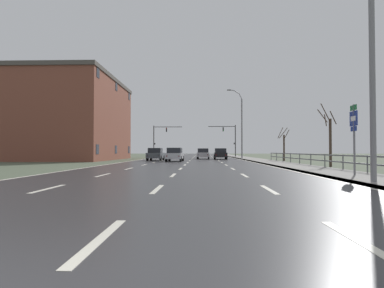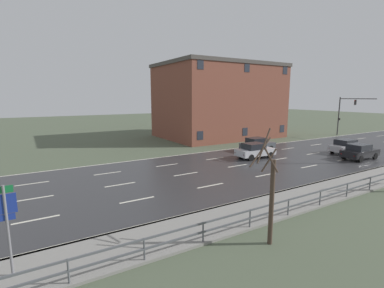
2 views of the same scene
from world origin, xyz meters
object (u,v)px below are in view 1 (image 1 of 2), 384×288
Objects in this scene: traffic_signal_left at (159,136)px; brick_building at (70,119)px; street_lamp_midground at (241,125)px; car_distant at (156,154)px; street_lamp_foreground at (368,32)px; car_far_left at (220,154)px; highway_sign at (354,131)px; car_near_right at (203,154)px; traffic_signal_right at (230,136)px; car_near_left at (175,154)px.

brick_building is at bearing -118.73° from traffic_signal_left.
car_distant is (-11.77, -8.63, -4.42)m from street_lamp_midground.
traffic_signal_left is 0.35× the size of brick_building.
street_lamp_foreground is 32.82m from car_far_left.
street_lamp_midground is 32.38m from highway_sign.
traffic_signal_left reaches higher than car_near_right.
traffic_signal_left is at bearing 97.21° from car_distant.
brick_building reaches higher than car_far_left.
car_distant is (-11.77, 26.55, -4.76)m from street_lamp_foreground.
street_lamp_foreground is 3.38× the size of highway_sign.
highway_sign is 29.69m from car_far_left.
highway_sign is 0.55× the size of traffic_signal_right.
street_lamp_foreground is 1.85× the size of traffic_signal_left.
brick_building is at bearing 159.33° from car_near_left.
street_lamp_foreground is at bearing -67.00° from car_near_left.
street_lamp_midground is at bearing -41.43° from traffic_signal_left.
highway_sign reaches higher than car_near_left.
car_near_right is at bearing 12.90° from brick_building.
traffic_signal_right is 1.00× the size of traffic_signal_left.
street_lamp_midground is 19.12m from traffic_signal_left.
car_distant is at bearing -119.27° from traffic_signal_right.
brick_building reaches higher than street_lamp_midground.
traffic_signal_right is at bearing 91.89° from highway_sign.
brick_building reaches higher than car_near_left.
street_lamp_midground is at bearing -87.46° from traffic_signal_right.
car_distant is 0.99× the size of car_near_left.
highway_sign is at bearing -71.23° from traffic_signal_left.
brick_building is (-9.80, -17.87, 1.49)m from traffic_signal_left.
traffic_signal_right is 28.96m from brick_building.
traffic_signal_left is 21.66m from car_distant.
car_far_left is at bearing 34.69° from car_distant.
traffic_signal_right reaches higher than car_near_left.
car_near_right is (-5.27, -12.51, -3.23)m from traffic_signal_right.
car_near_right is at bearing -58.03° from traffic_signal_left.
street_lamp_foreground reaches higher than car_far_left.
traffic_signal_left is 1.48× the size of car_near_left.
brick_building is (-20.78, -2.37, 4.77)m from car_far_left.
street_lamp_midground is 2.57× the size of car_near_right.
car_far_left is (2.45, -1.83, 0.00)m from car_near_right.
car_distant is at bearing 134.87° from car_near_left.
car_near_right is 3.06m from car_far_left.
traffic_signal_right is 24.73m from car_near_left.
highway_sign is at bearing -88.11° from traffic_signal_right.
traffic_signal_right is (-0.50, 46.64, -1.53)m from street_lamp_foreground.
car_near_right is 1.00× the size of car_far_left.
car_near_left is (5.20, -24.13, -3.28)m from traffic_signal_left.
street_lamp_midground is 15.25m from car_distant.
highway_sign is 43.75m from traffic_signal_right.
brick_building is at bearing 132.86° from highway_sign.
street_lamp_foreground is 2.75× the size of car_far_left.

